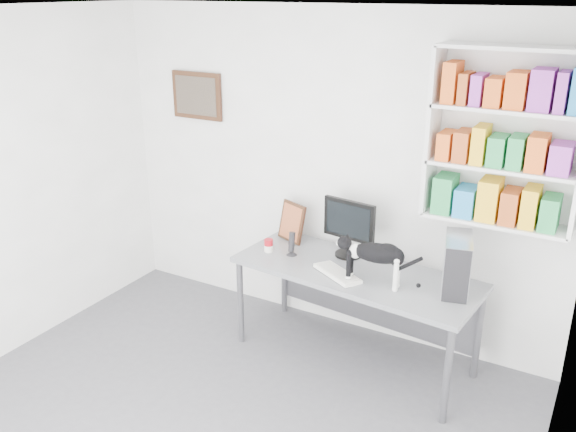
{
  "coord_description": "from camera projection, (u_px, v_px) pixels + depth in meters",
  "views": [
    {
      "loc": [
        2.11,
        -2.4,
        2.82
      ],
      "look_at": [
        -0.11,
        1.53,
        1.11
      ],
      "focal_mm": 38.0,
      "sensor_mm": 36.0,
      "label": 1
    }
  ],
  "objects": [
    {
      "name": "desk",
      "position": [
        354.0,
        315.0,
        4.79
      ],
      "size": [
        1.95,
        0.91,
        0.79
      ],
      "primitive_type": "cube",
      "rotation": [
        0.0,
        0.0,
        -0.1
      ],
      "color": "slate",
      "rests_on": "room"
    },
    {
      "name": "cat",
      "position": [
        375.0,
        264.0,
        4.36
      ],
      "size": [
        0.58,
        0.23,
        0.35
      ],
      "primitive_type": null,
      "rotation": [
        0.0,
        0.0,
        0.14
      ],
      "color": "black",
      "rests_on": "desk"
    },
    {
      "name": "wall_art",
      "position": [
        197.0,
        96.0,
        5.45
      ],
      "size": [
        0.52,
        0.04,
        0.42
      ],
      "primitive_type": "cube",
      "color": "#432915",
      "rests_on": "room"
    },
    {
      "name": "soup_can",
      "position": [
        269.0,
        245.0,
        4.96
      ],
      "size": [
        0.1,
        0.1,
        0.11
      ],
      "primitive_type": "cylinder",
      "rotation": [
        0.0,
        0.0,
        -0.5
      ],
      "color": "#AF0F1A",
      "rests_on": "desk"
    },
    {
      "name": "speaker",
      "position": [
        292.0,
        243.0,
        4.88
      ],
      "size": [
        0.1,
        0.1,
        0.2
      ],
      "primitive_type": "cylinder",
      "rotation": [
        0.0,
        0.0,
        0.09
      ],
      "color": "black",
      "rests_on": "desk"
    },
    {
      "name": "leaning_print",
      "position": [
        292.0,
        221.0,
        5.14
      ],
      "size": [
        0.3,
        0.21,
        0.34
      ],
      "primitive_type": "cube",
      "rotation": [
        0.0,
        0.0,
        -0.38
      ],
      "color": "#432915",
      "rests_on": "desk"
    },
    {
      "name": "keyboard",
      "position": [
        337.0,
        273.0,
        4.56
      ],
      "size": [
        0.44,
        0.34,
        0.03
      ],
      "primitive_type": "cube",
      "rotation": [
        0.0,
        0.0,
        -0.51
      ],
      "color": "white",
      "rests_on": "desk"
    },
    {
      "name": "pc_tower",
      "position": [
        457.0,
        264.0,
        4.28
      ],
      "size": [
        0.27,
        0.44,
        0.4
      ],
      "primitive_type": "cube",
      "rotation": [
        0.0,
        0.0,
        0.25
      ],
      "color": "silver",
      "rests_on": "desk"
    },
    {
      "name": "bookshelf",
      "position": [
        505.0,
        139.0,
        4.13
      ],
      "size": [
        1.03,
        0.28,
        1.24
      ],
      "primitive_type": "cube",
      "color": "silver",
      "rests_on": "room"
    },
    {
      "name": "room",
      "position": [
        173.0,
        264.0,
        3.45
      ],
      "size": [
        4.01,
        4.01,
        2.7
      ],
      "color": "#5A595E",
      "rests_on": "ground"
    },
    {
      "name": "monitor",
      "position": [
        349.0,
        228.0,
        4.82
      ],
      "size": [
        0.47,
        0.27,
        0.48
      ],
      "primitive_type": "cube",
      "rotation": [
        0.0,
        0.0,
        -0.13
      ],
      "color": "black",
      "rests_on": "desk"
    }
  ]
}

